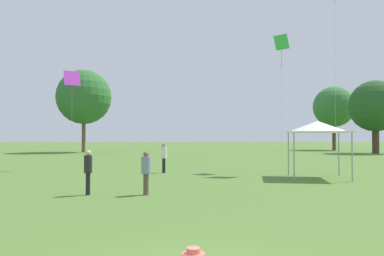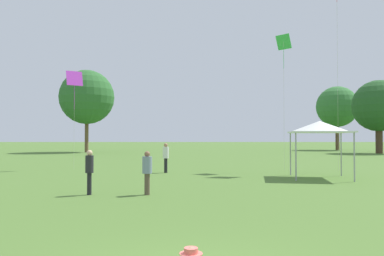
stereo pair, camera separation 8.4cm
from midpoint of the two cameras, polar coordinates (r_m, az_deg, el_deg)
name	(u,v)px [view 2 (the right image)]	position (r m, az deg, el deg)	size (l,w,h in m)	color
person_standing_0	(89,168)	(14.74, -15.28, -5.85)	(0.43, 0.43, 1.70)	black
person_standing_3	(165,155)	(22.89, -3.98, -4.13)	(0.48, 0.48, 1.81)	black
person_standing_4	(147,169)	(14.33, -6.75, -6.22)	(0.38, 0.38, 1.65)	brown
canopy_tent	(319,127)	(21.00, 18.91, 0.12)	(3.53, 3.53, 3.04)	white
kite_1	(283,46)	(25.96, 13.81, 12.10)	(1.00, 0.97, 8.90)	green
kite_4	(74,80)	(26.98, -17.46, 6.95)	(1.11, 0.86, 6.70)	#B738C6
distant_tree_0	(86,97)	(55.15, -15.75, 4.54)	(7.66, 7.66, 11.65)	brown
distant_tree_1	(378,106)	(55.20, 26.54, 3.01)	(6.78, 6.78, 9.68)	#473323
distant_tree_2	(337,107)	(66.05, 21.21, 3.03)	(6.69, 6.69, 10.49)	brown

